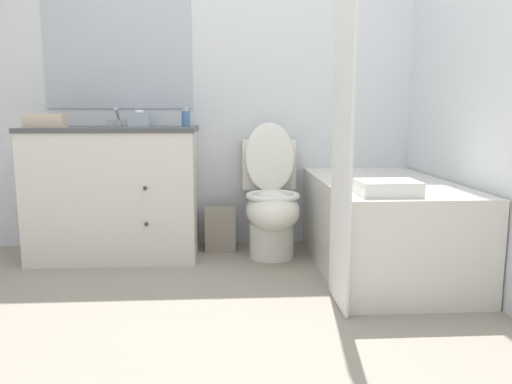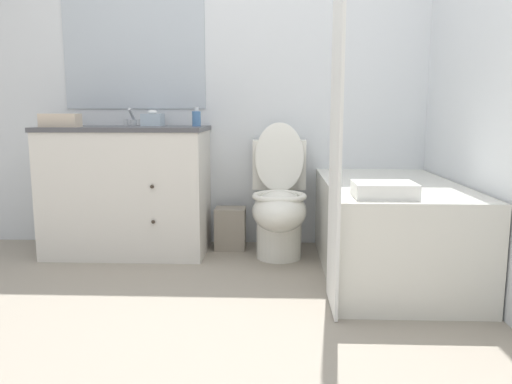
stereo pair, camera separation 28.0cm
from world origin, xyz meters
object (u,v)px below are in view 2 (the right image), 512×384
object	(u,v)px
wastebasket	(230,228)
soap_dispenser	(196,118)
toilet	(279,203)
bath_towel_folded	(384,190)
vanity_cabinet	(128,189)
tissue_box	(153,119)
hand_towel_folded	(60,120)
sink_faucet	(133,121)
bathtub	(389,228)

from	to	relation	value
wastebasket	soap_dispenser	distance (m)	0.81
toilet	wastebasket	bearing A→B (deg)	153.24
toilet	bath_towel_folded	size ratio (longest dim) A/B	3.04
vanity_cabinet	soap_dispenser	world-z (taller)	soap_dispenser
tissue_box	hand_towel_folded	bearing A→B (deg)	-150.93
sink_faucet	toilet	xyz separation A→B (m)	(1.04, -0.26, -0.54)
bathtub	bath_towel_folded	size ratio (longest dim) A/B	4.71
toilet	bathtub	xyz separation A→B (m)	(0.65, -0.34, -0.08)
toilet	soap_dispenser	distance (m)	0.81
toilet	soap_dispenser	xyz separation A→B (m)	(-0.57, 0.13, 0.56)
wastebasket	tissue_box	size ratio (longest dim) A/B	2.10
wastebasket	toilet	bearing A→B (deg)	-26.76
sink_faucet	hand_towel_folded	bearing A→B (deg)	-139.43
toilet	tissue_box	world-z (taller)	tissue_box
bath_towel_folded	vanity_cabinet	bearing A→B (deg)	148.82
toilet	hand_towel_folded	distance (m)	1.52
sink_faucet	wastebasket	bearing A→B (deg)	-6.79
soap_dispenser	hand_towel_folded	xyz separation A→B (m)	(-0.85, -0.21, -0.01)
sink_faucet	soap_dispenser	world-z (taller)	soap_dispenser
sink_faucet	bathtub	size ratio (longest dim) A/B	0.10
wastebasket	bath_towel_folded	xyz separation A→B (m)	(0.85, -1.04, 0.44)
sink_faucet	bathtub	bearing A→B (deg)	-19.50
wastebasket	tissue_box	distance (m)	0.94
vanity_cabinet	tissue_box	size ratio (longest dim) A/B	7.73
bathtub	soap_dispenser	bearing A→B (deg)	158.67
bathtub	tissue_box	size ratio (longest dim) A/B	9.88
toilet	hand_towel_folded	xyz separation A→B (m)	(-1.42, -0.07, 0.55)
bathtub	tissue_box	world-z (taller)	tissue_box
bathtub	hand_towel_folded	world-z (taller)	hand_towel_folded
bathtub	bath_towel_folded	xyz separation A→B (m)	(-0.15, -0.52, 0.31)
bathtub	wastebasket	distance (m)	1.13
vanity_cabinet	sink_faucet	bearing A→B (deg)	90.00
toilet	hand_towel_folded	bearing A→B (deg)	-177.13
bathtub	soap_dispenser	xyz separation A→B (m)	(-1.22, 0.48, 0.64)
tissue_box	soap_dispenser	bearing A→B (deg)	-15.64
vanity_cabinet	hand_towel_folded	xyz separation A→B (m)	(-0.38, -0.14, 0.47)
hand_towel_folded	sink_faucet	bearing A→B (deg)	40.57
sink_faucet	bath_towel_folded	world-z (taller)	sink_faucet
wastebasket	soap_dispenser	size ratio (longest dim) A/B	2.25
sink_faucet	wastebasket	size ratio (longest dim) A/B	0.48
vanity_cabinet	sink_faucet	distance (m)	0.50
vanity_cabinet	hand_towel_folded	bearing A→B (deg)	-159.62
vanity_cabinet	bath_towel_folded	bearing A→B (deg)	-31.18
soap_dispenser	tissue_box	bearing A→B (deg)	164.36
wastebasket	hand_towel_folded	size ratio (longest dim) A/B	1.22
toilet	soap_dispenser	size ratio (longest dim) A/B	6.84
tissue_box	hand_towel_folded	distance (m)	0.61
soap_dispenser	vanity_cabinet	bearing A→B (deg)	-172.41
wastebasket	bathtub	bearing A→B (deg)	-27.36
sink_faucet	hand_towel_folded	world-z (taller)	sink_faucet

